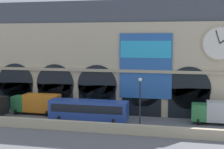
# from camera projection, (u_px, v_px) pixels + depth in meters

# --- Properties ---
(ground_plane) EXTENTS (200.00, 200.00, 0.00)m
(ground_plane) POSITION_uv_depth(u_px,v_px,m) (88.00, 121.00, 47.94)
(ground_plane) COLOR slate
(quay_parapet_wall) EXTENTS (90.00, 0.70, 1.25)m
(quay_parapet_wall) POSITION_uv_depth(u_px,v_px,m) (75.00, 126.00, 42.87)
(quay_parapet_wall) COLOR #BCAD8C
(quay_parapet_wall) RESTS_ON ground
(station_building) EXTENTS (42.94, 6.01, 17.45)m
(station_building) POSITION_uv_depth(u_px,v_px,m) (102.00, 58.00, 54.57)
(station_building) COLOR #BCAD8C
(station_building) RESTS_ON ground
(box_truck_midwest) EXTENTS (7.50, 2.91, 3.12)m
(box_truck_midwest) POSITION_uv_depth(u_px,v_px,m) (37.00, 103.00, 52.32)
(box_truck_midwest) COLOR #2D7A42
(box_truck_midwest) RESTS_ON ground
(bus_center) EXTENTS (11.00, 3.25, 3.10)m
(bus_center) POSITION_uv_depth(u_px,v_px,m) (88.00, 110.00, 47.03)
(bus_center) COLOR #28479E
(bus_center) RESTS_ON ground
(box_truck_east) EXTENTS (7.50, 2.91, 3.12)m
(box_truck_east) POSITION_uv_depth(u_px,v_px,m) (221.00, 112.00, 46.00)
(box_truck_east) COLOR #2D7A42
(box_truck_east) RESTS_ON ground
(street_lamp_quayside) EXTENTS (0.44, 0.44, 6.90)m
(street_lamp_quayside) POSITION_uv_depth(u_px,v_px,m) (140.00, 98.00, 41.38)
(street_lamp_quayside) COLOR black
(street_lamp_quayside) RESTS_ON ground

